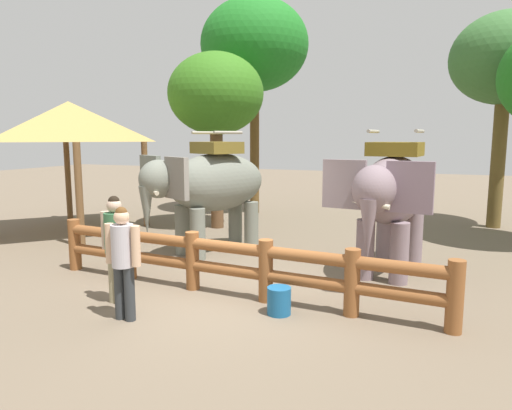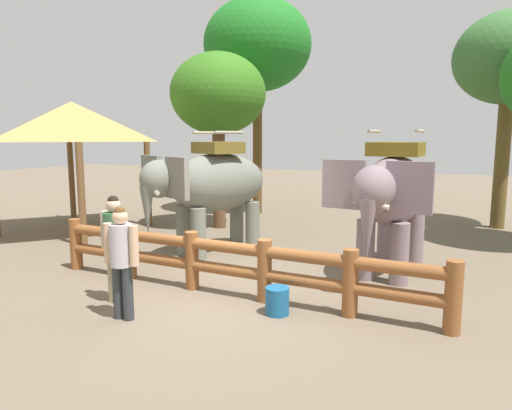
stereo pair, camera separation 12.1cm
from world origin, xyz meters
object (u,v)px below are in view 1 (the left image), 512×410
feed_bucket (279,301)px  tree_far_left (255,46)px  tourist_woman_in_black (123,255)px  tourist_man_in_blue (116,242)px  tree_deep_back (216,96)px  elephant_center (391,194)px  log_fence (228,261)px  elephant_near_left (210,185)px  thatched_shelter (69,123)px  tree_back_center (506,61)px

feed_bucket → tree_far_left: bearing=114.0°
tourist_woman_in_black → tourist_man_in_blue: tourist_man_in_blue is taller
tourist_woman_in_black → tree_deep_back: bearing=105.3°
elephant_center → tourist_woman_in_black: size_ratio=1.97×
log_fence → feed_bucket: (1.11, -0.51, -0.39)m
elephant_center → tree_far_left: bearing=131.4°
elephant_near_left → tourist_woman_in_black: (0.68, -4.12, -0.61)m
tourist_woman_in_black → feed_bucket: (2.08, 1.05, -0.78)m
tree_far_left → elephant_near_left: bearing=-78.4°
tree_deep_back → elephant_center: bearing=-29.7°
tourist_woman_in_black → tree_deep_back: (-1.89, 6.94, 2.92)m
tourist_man_in_blue → elephant_near_left: bearing=92.1°
thatched_shelter → tree_far_left: size_ratio=0.55×
log_fence → feed_bucket: log_fence is taller
tourist_man_in_blue → tree_back_center: tree_back_center is taller
log_fence → tree_deep_back: bearing=118.0°
elephant_near_left → elephant_center: 4.10m
tourist_man_in_blue → tree_back_center: 12.14m
tourist_woman_in_black → tree_back_center: 12.30m
tourist_man_in_blue → tree_far_left: bearing=98.0°
log_fence → thatched_shelter: size_ratio=1.82×
log_fence → tourist_woman_in_black: (-0.97, -1.56, 0.39)m
elephant_near_left → tree_back_center: size_ratio=0.53×
tourist_woman_in_black → tourist_man_in_blue: size_ratio=0.96×
tourist_woman_in_black → thatched_shelter: 7.65m
elephant_near_left → tree_deep_back: size_ratio=0.65×
tourist_woman_in_black → tourist_man_in_blue: (-0.55, 0.53, 0.04)m
elephant_center → tree_back_center: tree_back_center is taller
thatched_shelter → elephant_near_left: bearing=-9.2°
tree_far_left → thatched_shelter: bearing=-125.8°
tourist_woman_in_black → tree_deep_back: 7.77m
tree_back_center → tree_deep_back: 8.45m
elephant_near_left → tree_far_left: 7.26m
tourist_woman_in_black → tree_deep_back: size_ratio=0.33×
elephant_near_left → elephant_center: bearing=-2.9°
tree_deep_back → log_fence: bearing=-62.0°
tree_back_center → tree_deep_back: bearing=-158.2°
tourist_man_in_blue → tree_deep_back: bearing=101.8°
elephant_near_left → tree_far_left: (-1.19, 5.80, 4.21)m
elephant_center → tree_deep_back: size_ratio=0.66×
log_fence → tree_far_left: tree_far_left is taller
log_fence → tree_deep_back: tree_deep_back is taller
tourist_man_in_blue → log_fence: bearing=34.3°
tourist_man_in_blue → tree_far_left: (-1.31, 9.39, 4.78)m
tree_deep_back → feed_bucket: bearing=-56.0°
log_fence → tourist_woman_in_black: size_ratio=4.34×
tourist_man_in_blue → feed_bucket: bearing=11.2°
elephant_center → tourist_man_in_blue: elephant_center is taller
log_fence → feed_bucket: bearing=-24.8°
elephant_near_left → tourist_man_in_blue: (0.13, -3.59, -0.57)m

